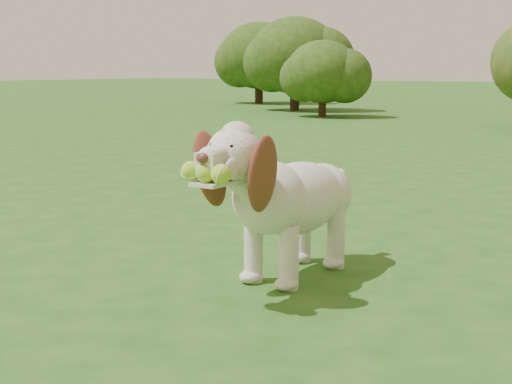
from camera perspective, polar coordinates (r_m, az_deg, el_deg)
The scene contains 5 objects.
ground at distance 3.48m, azimuth 0.77°, elevation -4.33°, with size 80.00×80.00×0.00m, color #204F16.
dog at distance 2.87m, azimuth 2.39°, elevation -0.14°, with size 0.36×1.02×0.67m.
shrub_a at distance 12.57m, azimuth 5.36°, elevation 9.55°, with size 1.28×1.28×1.33m.
shrub_e at distance 14.44m, azimuth 3.14°, elevation 10.85°, with size 1.79×1.79×1.86m.
shrub_g at distance 17.31m, azimuth 0.24°, elevation 10.85°, with size 1.86×1.86×1.93m.
Camera 1 is at (1.98, -2.72, 0.86)m, focal length 50.00 mm.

